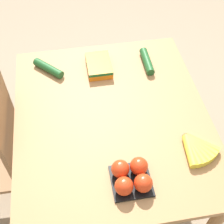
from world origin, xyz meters
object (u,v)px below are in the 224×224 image
at_px(cucumber_far, 147,61).
at_px(tomato_pack, 132,177).
at_px(cucumber_near, 48,68).
at_px(banana_bunch, 197,148).
at_px(carrot_bag, 99,65).

bearing_deg(cucumber_far, tomato_pack, 161.30).
bearing_deg(cucumber_near, tomato_pack, -157.05).
relative_size(banana_bunch, cucumber_near, 1.03).
height_order(carrot_bag, cucumber_near, carrot_bag).
xyz_separation_m(banana_bunch, tomato_pack, (-0.10, 0.32, 0.02)).
height_order(cucumber_near, cucumber_far, same).
bearing_deg(banana_bunch, cucumber_near, 44.79).
xyz_separation_m(tomato_pack, carrot_bag, (0.72, 0.04, -0.01)).
distance_m(banana_bunch, tomato_pack, 0.34).
relative_size(banana_bunch, tomato_pack, 1.04).
bearing_deg(banana_bunch, cucumber_far, 7.67).
height_order(tomato_pack, cucumber_far, tomato_pack).
bearing_deg(cucumber_far, banana_bunch, -172.33).
relative_size(banana_bunch, carrot_bag, 0.91).
bearing_deg(cucumber_far, carrot_bag, 88.59).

